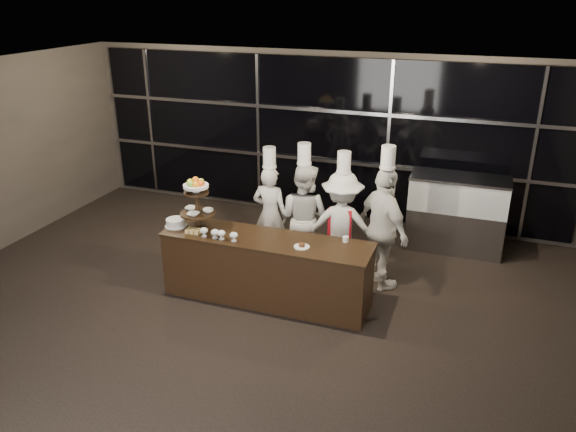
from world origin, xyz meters
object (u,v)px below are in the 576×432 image
(buffet_counter, at_px, (267,269))
(chef_b, at_px, (304,216))
(chef_a, at_px, (270,213))
(layer_cake, at_px, (176,223))
(chef_c, at_px, (342,225))
(display_stand, at_px, (197,200))
(chef_d, at_px, (383,228))
(display_case, at_px, (457,210))

(buffet_counter, bearing_deg, chef_b, 81.19)
(chef_a, bearing_deg, layer_cake, -128.52)
(chef_b, bearing_deg, chef_c, -7.84)
(display_stand, height_order, chef_a, chef_a)
(chef_d, bearing_deg, display_stand, -159.82)
(display_case, distance_m, chef_b, 2.57)
(chef_c, bearing_deg, buffet_counter, -127.81)
(display_case, bearing_deg, buffet_counter, -132.05)
(buffet_counter, height_order, chef_a, chef_a)
(buffet_counter, height_order, display_stand, display_stand)
(display_case, height_order, chef_b, chef_b)
(layer_cake, height_order, chef_c, chef_c)
(display_case, height_order, chef_c, chef_c)
(layer_cake, xyz_separation_m, chef_a, (0.94, 1.18, -0.17))
(chef_a, bearing_deg, display_stand, -118.44)
(chef_a, distance_m, chef_d, 1.80)
(display_stand, distance_m, chef_d, 2.58)
(chef_b, distance_m, chef_d, 1.24)
(display_case, xyz_separation_m, chef_a, (-2.67, -1.40, 0.11))
(chef_b, bearing_deg, chef_d, -9.18)
(buffet_counter, relative_size, chef_b, 1.45)
(buffet_counter, xyz_separation_m, chef_a, (-0.39, 1.13, 0.33))
(chef_a, height_order, chef_c, chef_c)
(chef_c, distance_m, chef_d, 0.64)
(buffet_counter, relative_size, layer_cake, 9.47)
(buffet_counter, height_order, chef_d, chef_d)
(display_stand, xyz_separation_m, chef_a, (0.61, 1.13, -0.54))
(layer_cake, relative_size, chef_d, 0.14)
(buffet_counter, xyz_separation_m, chef_b, (0.17, 1.08, 0.38))
(display_stand, height_order, chef_d, chef_d)
(chef_a, bearing_deg, chef_c, -6.79)
(display_stand, xyz_separation_m, chef_b, (1.17, 1.08, -0.50))
(layer_cake, height_order, chef_d, chef_d)
(chef_c, xyz_separation_m, chef_d, (0.62, -0.11, 0.09))
(buffet_counter, distance_m, chef_c, 1.30)
(display_stand, distance_m, display_case, 4.19)
(display_case, bearing_deg, chef_b, -145.52)
(buffet_counter, height_order, chef_b, chef_b)
(chef_b, relative_size, chef_d, 0.94)
(display_stand, relative_size, chef_a, 0.41)
(chef_c, height_order, chef_d, chef_d)
(layer_cake, bearing_deg, chef_d, 18.86)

